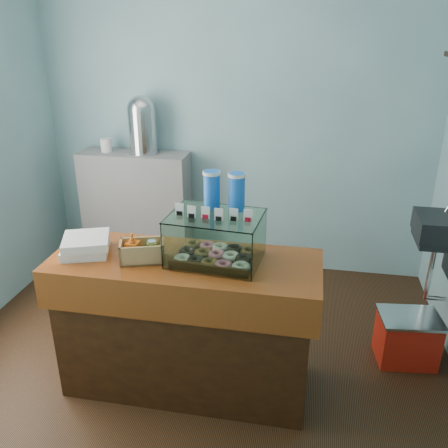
% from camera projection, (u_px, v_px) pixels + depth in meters
% --- Properties ---
extents(ground, '(3.50, 3.50, 0.00)m').
position_uv_depth(ground, '(198.00, 357.00, 3.36)').
color(ground, black).
rests_on(ground, ground).
extents(room_shell, '(3.54, 3.04, 2.82)m').
position_uv_depth(room_shell, '(196.00, 114.00, 2.69)').
color(room_shell, '#739CA7').
rests_on(room_shell, ground).
extents(counter, '(1.60, 0.60, 0.90)m').
position_uv_depth(counter, '(187.00, 323.00, 2.95)').
color(counter, '#3D1F0B').
rests_on(counter, ground).
extents(back_shelf, '(1.00, 0.32, 1.10)m').
position_uv_depth(back_shelf, '(137.00, 210.00, 4.49)').
color(back_shelf, gray).
rests_on(back_shelf, ground).
extents(display_case, '(0.55, 0.43, 0.50)m').
position_uv_depth(display_case, '(218.00, 233.00, 2.73)').
color(display_case, black).
rests_on(display_case, counter).
extents(condiment_crate, '(0.28, 0.22, 0.18)m').
position_uv_depth(condiment_crate, '(141.00, 251.00, 2.75)').
color(condiment_crate, tan).
rests_on(condiment_crate, counter).
extents(pastry_boxes, '(0.35, 0.34, 0.11)m').
position_uv_depth(pastry_boxes, '(86.00, 245.00, 2.84)').
color(pastry_boxes, white).
rests_on(pastry_boxes, counter).
extents(coffee_urn, '(0.28, 0.28, 0.51)m').
position_uv_depth(coffee_urn, '(142.00, 123.00, 4.17)').
color(coffee_urn, silver).
rests_on(coffee_urn, back_shelf).
extents(red_cooler, '(0.43, 0.35, 0.35)m').
position_uv_depth(red_cooler, '(407.00, 338.00, 3.27)').
color(red_cooler, red).
rests_on(red_cooler, ground).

